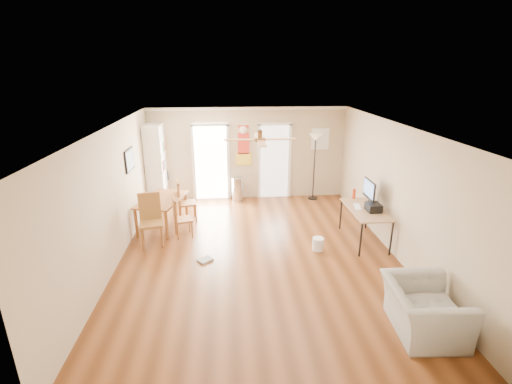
{
  "coord_description": "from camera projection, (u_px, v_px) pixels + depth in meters",
  "views": [
    {
      "loc": [
        -0.56,
        -6.57,
        3.63
      ],
      "look_at": [
        0.0,
        0.6,
        1.15
      ],
      "focal_mm": 25.53,
      "sensor_mm": 36.0,
      "label": 1
    }
  ],
  "objects": [
    {
      "name": "ceiling_fan",
      "position": [
        260.0,
        139.0,
        6.34
      ],
      "size": [
        1.24,
        1.24,
        0.2
      ],
      "primitive_type": null,
      "color": "#593819",
      "rests_on": "ceiling"
    },
    {
      "name": "kitchen_doorway",
      "position": [
        211.0,
        163.0,
        10.28
      ],
      "size": [
        0.9,
        0.1,
        2.1
      ],
      "primitive_type": null,
      "color": "white",
      "rests_on": "wall_back"
    },
    {
      "name": "wall_left",
      "position": [
        112.0,
        199.0,
        6.79
      ],
      "size": [
        0.04,
        7.0,
        2.6
      ],
      "primitive_type": null,
      "color": "beige",
      "rests_on": "floor"
    },
    {
      "name": "bookshelf",
      "position": [
        157.0,
        165.0,
        9.91
      ],
      "size": [
        0.6,
        1.05,
        2.21
      ],
      "primitive_type": null,
      "rotation": [
        0.0,
        0.0,
        -0.17
      ],
      "color": "silver",
      "rests_on": "floor"
    },
    {
      "name": "wall_front",
      "position": [
        288.0,
        309.0,
        3.69
      ],
      "size": [
        5.5,
        0.04,
        2.6
      ],
      "primitive_type": null,
      "color": "beige",
      "rests_on": "floor"
    },
    {
      "name": "trash_can",
      "position": [
        238.0,
        189.0,
        10.31
      ],
      "size": [
        0.36,
        0.36,
        0.68
      ],
      "primitive_type": "cylinder",
      "rotation": [
        0.0,
        0.0,
        0.16
      ],
      "color": "#A8A9AB",
      "rests_on": "floor"
    },
    {
      "name": "armchair",
      "position": [
        423.0,
        310.0,
        5.16
      ],
      "size": [
        1.05,
        1.18,
        0.72
      ],
      "primitive_type": "imported",
      "rotation": [
        0.0,
        0.0,
        1.5
      ],
      "color": "#A8A9A3",
      "rests_on": "floor"
    },
    {
      "name": "orange_bottle",
      "position": [
        354.0,
        194.0,
        8.35
      ],
      "size": [
        0.08,
        0.08,
        0.23
      ],
      "primitive_type": "cylinder",
      "rotation": [
        0.0,
        0.0,
        -0.11
      ],
      "color": "red",
      "rests_on": "computer_desk"
    },
    {
      "name": "ac_grille",
      "position": [
        320.0,
        139.0,
        10.29
      ],
      "size": [
        0.5,
        0.04,
        0.6
      ],
      "primitive_type": "cube",
      "color": "white",
      "rests_on": "wall_back"
    },
    {
      "name": "floor_cloth",
      "position": [
        205.0,
        260.0,
        7.18
      ],
      "size": [
        0.34,
        0.33,
        0.04
      ],
      "primitive_type": "cube",
      "rotation": [
        0.0,
        0.0,
        0.67
      ],
      "color": "#9B9A95",
      "rests_on": "floor"
    },
    {
      "name": "torchiere_lamp",
      "position": [
        314.0,
        167.0,
        10.28
      ],
      "size": [
        0.38,
        0.38,
        1.88
      ],
      "primitive_type": null,
      "rotation": [
        0.0,
        0.0,
        0.07
      ],
      "color": "black",
      "rests_on": "floor"
    },
    {
      "name": "floor",
      "position": [
        258.0,
        255.0,
        7.42
      ],
      "size": [
        7.0,
        7.0,
        0.0
      ],
      "primitive_type": "plane",
      "color": "brown",
      "rests_on": "ground"
    },
    {
      "name": "bathroom_doorway",
      "position": [
        274.0,
        162.0,
        10.41
      ],
      "size": [
        0.8,
        0.1,
        2.1
      ],
      "primitive_type": null,
      "color": "white",
      "rests_on": "wall_back"
    },
    {
      "name": "dining_chair_right_a",
      "position": [
        187.0,
        201.0,
        8.92
      ],
      "size": [
        0.5,
        0.5,
        1.03
      ],
      "primitive_type": null,
      "rotation": [
        0.0,
        0.0,
        1.77
      ],
      "color": "brown",
      "rests_on": "floor"
    },
    {
      "name": "computer_desk",
      "position": [
        364.0,
        225.0,
        7.89
      ],
      "size": [
        0.71,
        1.42,
        0.76
      ],
      "primitive_type": null,
      "color": "#A17D57",
      "rests_on": "floor"
    },
    {
      "name": "framed_poster",
      "position": [
        130.0,
        160.0,
        7.98
      ],
      "size": [
        0.04,
        0.66,
        0.48
      ],
      "primitive_type": "cube",
      "color": "black",
      "rests_on": "wall_left"
    },
    {
      "name": "wall_right",
      "position": [
        397.0,
        191.0,
        7.2
      ],
      "size": [
        0.04,
        7.0,
        2.6
      ],
      "primitive_type": null,
      "color": "beige",
      "rests_on": "floor"
    },
    {
      "name": "imac",
      "position": [
        369.0,
        193.0,
        7.9
      ],
      "size": [
        0.27,
        0.6,
        0.56
      ],
      "primitive_type": null,
      "rotation": [
        0.0,
        0.0,
        0.32
      ],
      "color": "black",
      "rests_on": "computer_desk"
    },
    {
      "name": "crown_molding",
      "position": [
        259.0,
        129.0,
        6.58
      ],
      "size": [
        5.5,
        7.0,
        0.08
      ],
      "primitive_type": null,
      "color": "white",
      "rests_on": "wall_back"
    },
    {
      "name": "wall_decal",
      "position": [
        244.0,
        145.0,
        10.18
      ],
      "size": [
        0.46,
        0.03,
        1.1
      ],
      "primitive_type": "cube",
      "color": "red",
      "rests_on": "wall_back"
    },
    {
      "name": "dining_chair_near",
      "position": [
        151.0,
        221.0,
        7.66
      ],
      "size": [
        0.54,
        0.54,
        1.11
      ],
      "primitive_type": null,
      "rotation": [
        0.0,
        0.0,
        0.2
      ],
      "color": "olive",
      "rests_on": "floor"
    },
    {
      "name": "dining_table",
      "position": [
        163.0,
        212.0,
        8.65
      ],
      "size": [
        1.14,
        1.55,
        0.7
      ],
      "primitive_type": null,
      "rotation": [
        0.0,
        0.0,
        -0.24
      ],
      "color": "#995F31",
      "rests_on": "floor"
    },
    {
      "name": "wall_back",
      "position": [
        248.0,
        154.0,
        10.29
      ],
      "size": [
        5.5,
        0.04,
        2.6
      ],
      "primitive_type": null,
      "color": "beige",
      "rests_on": "floor"
    },
    {
      "name": "wastebasket_a",
      "position": [
        318.0,
        244.0,
        7.57
      ],
      "size": [
        0.27,
        0.27,
        0.27
      ],
      "primitive_type": "cylinder",
      "rotation": [
        0.0,
        0.0,
        0.15
      ],
      "color": "white",
      "rests_on": "floor"
    },
    {
      "name": "dining_chair_right_b",
      "position": [
        183.0,
        217.0,
        8.1
      ],
      "size": [
        0.46,
        0.46,
        0.91
      ],
      "primitive_type": null,
      "rotation": [
        0.0,
        0.0,
        1.85
      ],
      "color": "#AC6C37",
      "rests_on": "floor"
    },
    {
      "name": "ceiling",
      "position": [
        259.0,
        127.0,
        6.57
      ],
      "size": [
        5.5,
        7.0,
        0.0
      ],
      "primitive_type": null,
      "color": "silver",
      "rests_on": "floor"
    },
    {
      "name": "keyboard",
      "position": [
        357.0,
        207.0,
        7.86
      ],
      "size": [
        0.19,
        0.39,
        0.01
      ],
      "primitive_type": "cube",
      "rotation": [
        0.0,
        0.0,
        -0.18
      ],
      "color": "white",
      "rests_on": "computer_desk"
    },
    {
      "name": "printer",
      "position": [
        373.0,
        207.0,
        7.62
      ],
      "size": [
        0.28,
        0.33,
        0.17
      ],
      "primitive_type": "cube",
      "rotation": [
        0.0,
        0.0,
        0.02
      ],
      "color": "black",
      "rests_on": "computer_desk"
    }
  ]
}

